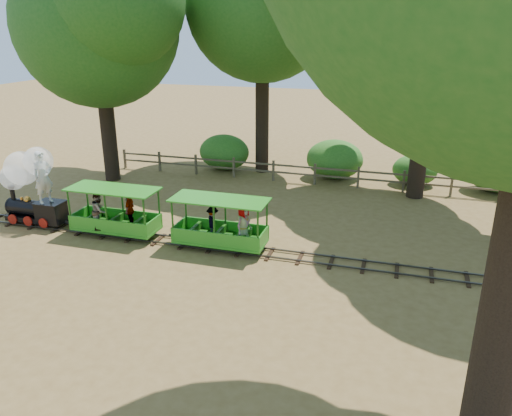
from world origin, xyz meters
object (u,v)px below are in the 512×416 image
(locomotive, at_px, (29,180))
(fence, at_px, (294,171))
(carriage_front, at_px, (114,215))
(carriage_rear, at_px, (224,228))

(locomotive, relative_size, fence, 0.17)
(locomotive, distance_m, carriage_front, 3.62)
(locomotive, height_order, carriage_rear, locomotive)
(carriage_front, bearing_deg, carriage_rear, 0.74)
(carriage_rear, bearing_deg, locomotive, 179.50)
(carriage_rear, distance_m, fence, 8.03)
(locomotive, height_order, fence, locomotive)
(carriage_front, height_order, fence, carriage_front)
(locomotive, bearing_deg, carriage_rear, -0.50)
(carriage_front, bearing_deg, locomotive, 178.05)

